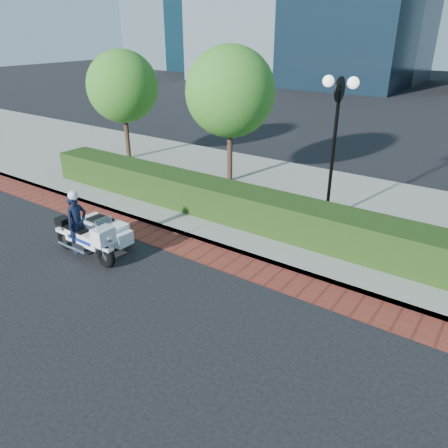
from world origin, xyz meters
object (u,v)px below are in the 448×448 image
Objects in this scene: lamppost at (336,128)px; police_motorcycle at (91,231)px; tree_b at (230,92)px; tree_a at (123,87)px.

lamppost is 7.31m from police_motorcycle.
tree_b is 2.15× the size of police_motorcycle.
lamppost is 1.85× the size of police_motorcycle.
tree_a is 5.50m from tree_b.
tree_a is at bearing 172.59° from lamppost.
lamppost is 0.86× the size of tree_b.
tree_a is at bearing 131.37° from police_motorcycle.
tree_a is (-10.00, 1.30, 0.26)m from lamppost.
tree_a reaches higher than police_motorcycle.
tree_b is (5.50, 0.00, 0.21)m from tree_a.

